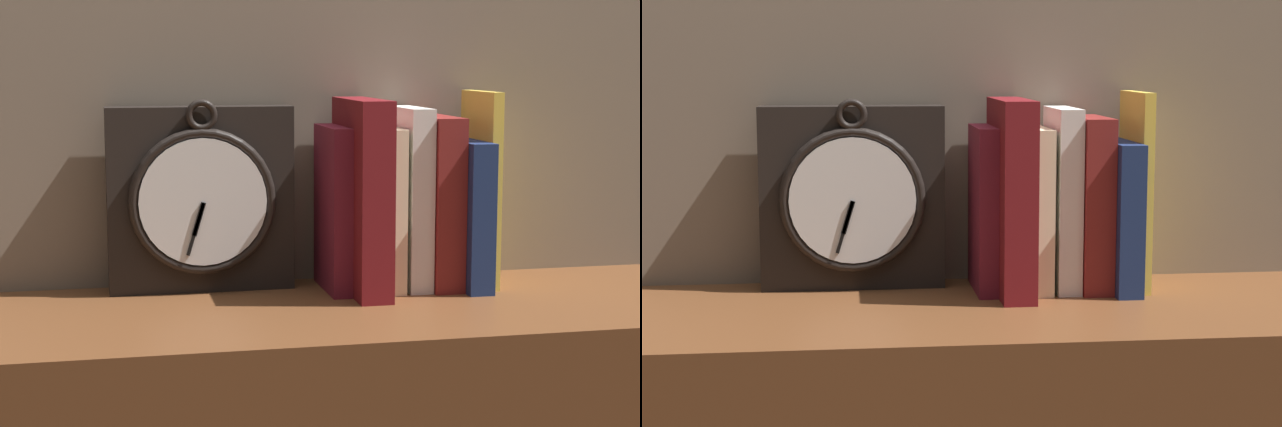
{
  "view_description": "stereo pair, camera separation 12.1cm",
  "coord_description": "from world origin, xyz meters",
  "views": [
    {
      "loc": [
        -0.25,
        -1.17,
        1.13
      ],
      "look_at": [
        0.0,
        0.0,
        0.95
      ],
      "focal_mm": 60.0,
      "sensor_mm": 36.0,
      "label": 1
    },
    {
      "loc": [
        -0.13,
        -1.19,
        1.13
      ],
      "look_at": [
        0.0,
        0.0,
        0.95
      ],
      "focal_mm": 60.0,
      "sensor_mm": 36.0,
      "label": 2
    }
  ],
  "objects": [
    {
      "name": "book_slot4_maroon",
      "position": [
        0.17,
        0.09,
        0.95
      ],
      "size": [
        0.04,
        0.12,
        0.21
      ],
      "color": "maroon",
      "rests_on": "bookshelf"
    },
    {
      "name": "book_slot1_maroon",
      "position": [
        0.07,
        0.07,
        0.96
      ],
      "size": [
        0.04,
        0.16,
        0.24
      ],
      "color": "maroon",
      "rests_on": "bookshelf"
    },
    {
      "name": "clock",
      "position": [
        -0.12,
        0.12,
        0.96
      ],
      "size": [
        0.23,
        0.06,
        0.24
      ],
      "color": "black",
      "rests_on": "bookshelf"
    },
    {
      "name": "book_slot6_yellow",
      "position": [
        0.23,
        0.1,
        0.96
      ],
      "size": [
        0.01,
        0.12,
        0.24
      ],
      "color": "yellow",
      "rests_on": "bookshelf"
    },
    {
      "name": "book_slot0_maroon",
      "position": [
        0.04,
        0.09,
        0.94
      ],
      "size": [
        0.02,
        0.12,
        0.2
      ],
      "color": "maroon",
      "rests_on": "bookshelf"
    },
    {
      "name": "book_slot2_cream",
      "position": [
        0.1,
        0.09,
        0.94
      ],
      "size": [
        0.03,
        0.12,
        0.2
      ],
      "color": "beige",
      "rests_on": "bookshelf"
    },
    {
      "name": "book_slot5_navy",
      "position": [
        0.2,
        0.08,
        0.93
      ],
      "size": [
        0.03,
        0.14,
        0.18
      ],
      "color": "navy",
      "rests_on": "bookshelf"
    },
    {
      "name": "book_slot3_white",
      "position": [
        0.14,
        0.1,
        0.95
      ],
      "size": [
        0.03,
        0.11,
        0.22
      ],
      "color": "silver",
      "rests_on": "bookshelf"
    }
  ]
}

